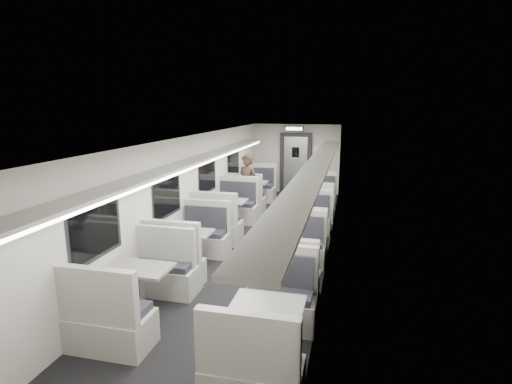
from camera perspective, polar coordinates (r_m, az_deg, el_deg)
The scene contains 19 objects.
room at distance 8.22m, azimuth -0.06°, elevation -0.59°, with size 3.24×12.24×2.64m.
booth_left_a at distance 12.09m, azimuth -0.60°, elevation -0.29°, with size 1.10×2.24×1.20m.
booth_left_b at distance 9.80m, azimuth -4.10°, elevation -3.33°, with size 1.10×2.24×1.20m.
booth_left_c at distance 7.71m, azimuth -9.43°, elevation -8.08°, with size 1.02×2.07×1.11m.
booth_left_d at distance 6.20m, azimuth -16.10°, elevation -13.44°, with size 1.07×2.17×1.16m.
booth_right_a at distance 11.52m, azimuth 8.76°, elevation -1.28°, with size 0.99×2.00×1.07m.
booth_right_b at distance 9.10m, azimuth 7.39°, elevation -4.99°, with size 0.96×1.94×1.04m.
booth_right_c at distance 7.17m, azimuth 5.56°, elevation -9.72°, with size 0.97×1.97×1.05m.
booth_right_d at distance 5.11m, azimuth 1.71°, elevation -19.03°, with size 1.04×2.10×1.12m.
passenger at distance 10.91m, azimuth -1.31°, elevation 0.88°, with size 0.64×0.42×1.75m, color black.
window_a at distance 11.80m, azimuth -3.22°, elevation 4.07°, with size 0.02×1.18×0.84m, color black.
window_b at distance 9.74m, azimuth -6.93°, elevation 2.26°, with size 0.02×1.18×0.84m, color black.
window_c at distance 7.76m, azimuth -12.57°, elevation -0.53°, with size 0.02×1.18×0.84m, color black.
window_d at distance 5.93m, azimuth -21.88°, elevation -5.09°, with size 0.02×1.18×0.84m, color black.
luggage_rack_left at distance 8.19m, azimuth -9.08°, elevation 4.30°, with size 0.46×10.40×0.09m.
luggage_rack_right at distance 7.60m, azimuth 8.58°, elevation 3.70°, with size 0.46×10.40×0.09m.
vestibule_door at distance 13.99m, azimuth 5.66°, elevation 4.04°, with size 1.10×0.13×2.10m.
exit_sign at distance 13.39m, azimuth 5.48°, elevation 9.01°, with size 0.62×0.12×0.16m.
wall_notice at distance 13.84m, azimuth 8.79°, elevation 5.78°, with size 0.32×0.02×0.40m, color white.
Camera 1 is at (1.88, -7.79, 3.03)m, focal length 28.00 mm.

